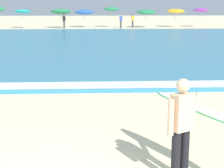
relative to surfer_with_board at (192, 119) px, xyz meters
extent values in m
cube|color=teal|center=(-2.57, 19.98, -0.96)|extent=(120.00, 28.00, 0.14)
cube|color=white|center=(-2.57, 6.58, -0.88)|extent=(120.00, 1.03, 0.01)
cylinder|color=black|center=(-0.28, -0.16, -0.59)|extent=(0.15, 0.15, 0.88)
cylinder|color=black|center=(-0.12, -0.07, -0.59)|extent=(0.15, 0.15, 0.88)
cube|color=beige|center=(-0.20, -0.11, 0.15)|extent=(0.40, 0.36, 0.60)
sphere|color=beige|center=(-0.20, -0.11, 0.59)|extent=(0.22, 0.22, 0.22)
cylinder|color=beige|center=(-0.40, -0.23, 0.10)|extent=(0.10, 0.10, 0.58)
cylinder|color=beige|center=(0.02, 0.04, 0.17)|extent=(0.32, 0.24, 0.51)
ellipsoid|color=white|center=(0.24, 0.14, 0.10)|extent=(1.41, 2.20, 0.23)
ellipsoid|color=green|center=(0.24, 0.14, 0.08)|extent=(1.48, 2.29, 0.19)
cylinder|color=beige|center=(-9.67, 37.32, -0.10)|extent=(0.05, 0.05, 1.85)
ellipsoid|color=#19ADB2|center=(-9.67, 37.32, 0.89)|extent=(1.80, 1.83, 0.57)
cylinder|color=beige|center=(-5.40, 37.42, -0.13)|extent=(0.05, 0.05, 1.80)
ellipsoid|color=#23844C|center=(-5.40, 37.42, 0.86)|extent=(2.29, 2.33, 0.76)
cylinder|color=beige|center=(-2.71, 38.86, -0.17)|extent=(0.05, 0.05, 1.72)
ellipsoid|color=blue|center=(-2.71, 38.86, 0.78)|extent=(2.17, 2.18, 0.61)
cylinder|color=beige|center=(0.50, 38.66, 0.02)|extent=(0.05, 0.05, 2.10)
ellipsoid|color=#23844C|center=(0.50, 38.66, 1.13)|extent=(1.76, 1.78, 0.52)
cylinder|color=beige|center=(4.56, 38.09, -0.15)|extent=(0.05, 0.05, 1.75)
ellipsoid|color=#23844C|center=(4.56, 38.09, 0.80)|extent=(2.23, 2.26, 0.67)
cylinder|color=beige|center=(8.19, 38.61, -0.11)|extent=(0.05, 0.05, 1.84)
ellipsoid|color=#F4A31E|center=(8.19, 38.61, 0.88)|extent=(2.08, 2.12, 0.67)
cylinder|color=beige|center=(11.17, 38.45, -0.04)|extent=(0.05, 0.05, 1.98)
ellipsoid|color=purple|center=(11.17, 38.45, 1.01)|extent=(1.79, 1.81, 0.47)
cylinder|color=#383842|center=(1.51, 37.18, -0.61)|extent=(0.20, 0.20, 0.84)
cube|color=#2D4CA5|center=(1.51, 37.18, 0.08)|extent=(0.32, 0.20, 0.54)
sphere|color=tan|center=(1.51, 37.18, 0.45)|extent=(0.20, 0.20, 0.20)
cylinder|color=#383842|center=(2.97, 38.13, -0.61)|extent=(0.20, 0.20, 0.84)
cube|color=orange|center=(2.97, 38.13, 0.08)|extent=(0.32, 0.20, 0.54)
sphere|color=brown|center=(2.97, 38.13, 0.45)|extent=(0.20, 0.20, 0.20)
cylinder|color=#383842|center=(-5.02, 37.23, -0.61)|extent=(0.20, 0.20, 0.84)
cube|color=black|center=(-5.02, 37.23, 0.08)|extent=(0.32, 0.20, 0.54)
sphere|color=#9E7051|center=(-5.02, 37.23, 0.45)|extent=(0.20, 0.20, 0.20)
camera|label=1|loc=(-1.60, -5.70, 1.86)|focal=59.02mm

